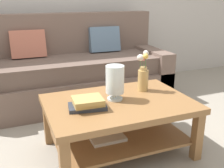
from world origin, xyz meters
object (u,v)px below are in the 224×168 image
(couch, at_px, (74,72))
(coffee_table, at_px, (119,115))
(book_stack_main, at_px, (88,103))
(glass_hurricane_vase, at_px, (115,81))
(flower_pitcher, at_px, (143,74))

(couch, xyz_separation_m, coffee_table, (0.04, -1.30, -0.03))
(couch, distance_m, book_stack_main, 1.37)
(coffee_table, bearing_deg, couch, 91.82)
(glass_hurricane_vase, xyz_separation_m, flower_pitcher, (0.32, 0.11, -0.01))
(book_stack_main, bearing_deg, coffee_table, 10.28)
(couch, relative_size, flower_pitcher, 6.19)
(book_stack_main, distance_m, glass_hurricane_vase, 0.30)
(coffee_table, relative_size, book_stack_main, 3.84)
(coffee_table, distance_m, book_stack_main, 0.32)
(book_stack_main, relative_size, glass_hurricane_vase, 1.07)
(couch, bearing_deg, book_stack_main, -99.84)
(couch, height_order, coffee_table, couch)
(book_stack_main, bearing_deg, couch, 80.16)
(flower_pitcher, bearing_deg, couch, 106.68)
(book_stack_main, relative_size, flower_pitcher, 0.84)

